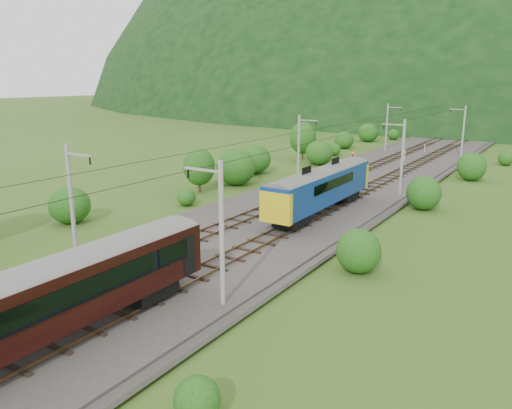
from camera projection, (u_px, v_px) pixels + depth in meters
The scene contains 13 objects.
ground at pixel (143, 284), 30.92m from camera, with size 600.00×600.00×0.00m, color #385A1C.
railbed at pixel (235, 240), 39.03m from camera, with size 14.00×220.00×0.30m, color #38332D.
track_left at pixel (211, 232), 40.24m from camera, with size 2.40×220.00×0.27m.
track_right at pixel (261, 242), 37.72m from camera, with size 2.40×220.00×0.27m.
catenary_left at pixel (299, 147), 59.11m from camera, with size 2.54×192.28×8.00m.
catenary_right at pixel (402, 156), 52.69m from camera, with size 2.54×192.28×8.00m.
overhead_wires at pixel (234, 151), 37.33m from camera, with size 4.83×198.00×0.03m.
mountain_ridge at pixel (336, 97), 338.45m from camera, with size 336.00×280.00×132.00m, color black.
hazard_post_near at pixel (405, 155), 76.04m from camera, with size 0.17×0.17×1.63m, color red.
hazard_post_far at pixel (425, 148), 84.31m from camera, with size 0.15×0.15×1.40m, color red.
signal at pixel (353, 159), 68.14m from camera, with size 0.26×0.26×2.35m.
vegetation_left at pixel (195, 171), 55.23m from camera, with size 11.71×148.08×6.82m.
vegetation_right at pixel (373, 241), 34.71m from camera, with size 6.24×102.78×3.17m.
Camera 1 is at (21.49, -20.37, 12.39)m, focal length 35.00 mm.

